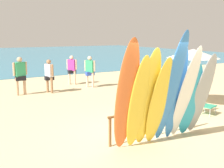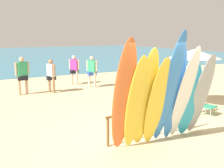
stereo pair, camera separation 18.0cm
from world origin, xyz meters
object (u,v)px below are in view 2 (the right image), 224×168
object	(u,v)px
surfboard_yellow_3	(157,102)
beachgoer_by_water	(74,68)
beachgoer_near_rack	(22,73)
beach_umbrella	(194,54)
surfboard_rack	(152,116)
surfboard_blue_4	(169,89)
beach_chair_red	(204,102)
beachgoer_strolling	(51,74)
surfboard_grey_8	(201,95)
beachgoer_photographing	(92,69)
surfboard_white_6	(185,94)
surfboard_yellow_2	(146,99)
surfboard_yellow_1	(136,103)
beach_chair_blue	(159,95)
surfboard_blue_5	(175,95)
surfboard_orange_0	(124,96)
surfboard_teal_7	(190,100)

from	to	relation	value
surfboard_yellow_3	beachgoer_by_water	size ratio (longest dim) A/B	1.46
beachgoer_near_rack	beach_umbrella	xyz separation A→B (m)	(5.08, -5.19, 1.00)
surfboard_rack	beachgoer_by_water	xyz separation A→B (m)	(1.05, 8.36, 0.31)
surfboard_blue_4	surfboard_rack	bearing A→B (deg)	89.87
surfboard_yellow_3	beach_chair_red	distance (m)	3.51
beachgoer_strolling	beachgoer_by_water	bearing A→B (deg)	110.77
surfboard_grey_8	surfboard_rack	bearing A→B (deg)	156.82
beachgoer_photographing	beachgoer_by_water	bearing A→B (deg)	165.07
surfboard_blue_4	surfboard_white_6	xyz separation A→B (m)	(0.55, 0.06, -0.18)
surfboard_yellow_2	beachgoer_strolling	size ratio (longest dim) A/B	1.60
surfboard_blue_4	beach_umbrella	bearing A→B (deg)	35.58
surfboard_white_6	beachgoer_strolling	world-z (taller)	surfboard_white_6
surfboard_yellow_2	beachgoer_photographing	bearing A→B (deg)	75.14
surfboard_yellow_2	beachgoer_by_water	xyz separation A→B (m)	(1.61, 8.85, -0.31)
surfboard_rack	beach_chair_red	world-z (taller)	beach_chair_red
surfboard_yellow_1	beach_chair_red	size ratio (longest dim) A/B	2.76
surfboard_yellow_1	beach_chair_red	bearing A→B (deg)	18.61
surfboard_yellow_1	beach_umbrella	world-z (taller)	surfboard_yellow_1
surfboard_yellow_3	beachgoer_photographing	distance (m)	7.91
surfboard_yellow_3	beach_chair_blue	size ratio (longest dim) A/B	2.71
beachgoer_photographing	beachgoer_near_rack	bearing A→B (deg)	-124.64
surfboard_rack	surfboard_grey_8	distance (m)	1.38
surfboard_blue_5	surfboard_rack	bearing A→B (deg)	120.47
surfboard_orange_0	surfboard_teal_7	world-z (taller)	surfboard_orange_0
surfboard_yellow_3	surfboard_yellow_1	bearing A→B (deg)	173.17
beach_chair_red	beachgoer_near_rack	bearing A→B (deg)	111.11
surfboard_blue_5	surfboard_yellow_3	bearing A→B (deg)	-177.85
surfboard_rack	beach_chair_red	bearing A→B (deg)	18.11
surfboard_grey_8	beachgoer_near_rack	xyz separation A→B (m)	(-3.07, 7.52, -0.14)
surfboard_white_6	beach_chair_red	size ratio (longest dim) A/B	3.04
beachgoer_photographing	surfboard_yellow_1	bearing A→B (deg)	-54.05
surfboard_yellow_2	beach_chair_red	xyz separation A→B (m)	(3.40, 1.41, -0.77)
surfboard_orange_0	beach_umbrella	bearing A→B (deg)	32.05
surfboard_teal_7	beach_chair_red	xyz separation A→B (m)	(1.99, 1.37, -0.56)
beachgoer_near_rack	beach_chair_blue	world-z (taller)	beachgoer_near_rack
surfboard_yellow_1	beachgoer_by_water	world-z (taller)	surfboard_yellow_1
surfboard_yellow_1	surfboard_yellow_3	bearing A→B (deg)	-7.66
surfboard_yellow_2	surfboard_yellow_1	bearing A→B (deg)	-177.33
surfboard_orange_0	surfboard_yellow_1	distance (m)	0.36
surfboard_orange_0	surfboard_grey_8	bearing A→B (deg)	3.51
beach_chair_blue	beachgoer_photographing	bearing A→B (deg)	87.05
surfboard_rack	beachgoer_strolling	world-z (taller)	beachgoer_strolling
surfboard_grey_8	beachgoer_photographing	distance (m)	7.66
surfboard_blue_4	surfboard_blue_5	size ratio (longest dim) A/B	1.20
surfboard_rack	surfboard_yellow_1	bearing A→B (deg)	-149.52
surfboard_blue_5	beach_chair_red	world-z (taller)	surfboard_blue_5
surfboard_yellow_2	surfboard_grey_8	bearing A→B (deg)	0.03
surfboard_orange_0	surfboard_yellow_1	size ratio (longest dim) A/B	1.17
surfboard_blue_4	surfboard_grey_8	size ratio (longest dim) A/B	1.26
surfboard_yellow_1	surfboard_white_6	distance (m)	1.41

